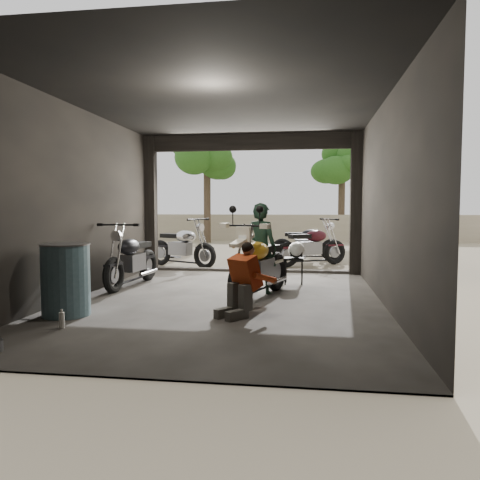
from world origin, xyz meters
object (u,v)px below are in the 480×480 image
(outside_bike_c, at_px, (307,240))
(outside_bike_a, at_px, (182,243))
(stool, at_px, (294,261))
(main_bike, at_px, (260,260))
(mechanic, at_px, (240,282))
(rider, at_px, (261,249))
(left_bike, at_px, (132,255))
(sign_post, at_px, (366,200))
(helmet, at_px, (296,250))
(outside_bike_b, at_px, (312,242))
(oil_drum, at_px, (66,281))

(outside_bike_c, bearing_deg, outside_bike_a, 120.73)
(stool, bearing_deg, outside_bike_a, 141.61)
(main_bike, bearing_deg, mechanic, -76.68)
(rider, height_order, stool, rider)
(left_bike, height_order, sign_post, sign_post)
(helmet, height_order, sign_post, sign_post)
(outside_bike_c, xyz_separation_m, stool, (-0.24, -4.23, -0.13))
(outside_bike_b, height_order, mechanic, outside_bike_b)
(helmet, bearing_deg, oil_drum, -133.40)
(helmet, distance_m, oil_drum, 4.45)
(rider, bearing_deg, outside_bike_c, -75.45)
(main_bike, distance_m, outside_bike_c, 5.75)
(outside_bike_a, distance_m, oil_drum, 5.51)
(outside_bike_c, xyz_separation_m, mechanic, (-0.89, -7.14, -0.09))
(main_bike, height_order, helmet, main_bike)
(main_bike, distance_m, rider, 0.40)
(outside_bike_c, xyz_separation_m, helmet, (-0.19, -4.26, 0.10))
(mechanic, bearing_deg, oil_drum, -136.91)
(rider, relative_size, stool, 3.00)
(left_bike, bearing_deg, helmet, 17.48)
(main_bike, distance_m, helmet, 1.55)
(mechanic, bearing_deg, outside_bike_b, 116.45)
(outside_bike_b, xyz_separation_m, stool, (-0.37, -3.04, -0.16))
(left_bike, relative_size, outside_bike_a, 0.99)
(outside_bike_b, relative_size, stool, 3.43)
(mechanic, height_order, oil_drum, oil_drum)
(outside_bike_a, bearing_deg, outside_bike_c, -33.26)
(left_bike, distance_m, rider, 2.55)
(outside_bike_a, height_order, sign_post, sign_post)
(outside_bike_b, bearing_deg, outside_bike_a, 69.82)
(main_bike, bearing_deg, helmet, 86.93)
(left_bike, xyz_separation_m, stool, (3.06, 0.72, -0.16))
(left_bike, distance_m, helmet, 3.19)
(mechanic, distance_m, stool, 2.98)
(stool, distance_m, oil_drum, 4.43)
(outside_bike_c, distance_m, oil_drum, 8.13)
(stool, relative_size, oil_drum, 0.53)
(mechanic, xyz_separation_m, sign_post, (2.36, 5.76, 1.20))
(main_bike, height_order, outside_bike_b, main_bike)
(stool, bearing_deg, sign_post, 59.07)
(outside_bike_a, bearing_deg, rider, -119.91)
(main_bike, relative_size, outside_bike_c, 1.10)
(rider, distance_m, stool, 1.27)
(outside_bike_a, bearing_deg, stool, -103.13)
(stool, bearing_deg, mechanic, -102.71)
(main_bike, height_order, mechanic, main_bike)
(stool, xyz_separation_m, sign_post, (1.71, 2.85, 1.24))
(left_bike, relative_size, outside_bike_c, 1.04)
(outside_bike_b, height_order, oil_drum, outside_bike_b)
(mechanic, relative_size, oil_drum, 0.99)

